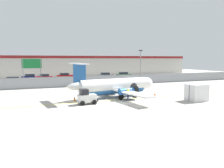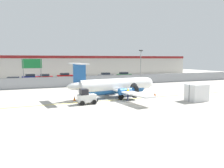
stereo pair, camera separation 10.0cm
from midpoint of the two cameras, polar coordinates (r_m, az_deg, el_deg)
name	(u,v)px [view 2 (the right image)]	position (r m, az deg, el deg)	size (l,w,h in m)	color
ground_plane	(116,100)	(29.35, 1.20, -4.18)	(140.00, 140.00, 0.01)	#ADA89E
perimeter_fence	(86,81)	(44.24, -6.83, 0.86)	(98.00, 0.10, 2.10)	gray
parking_lot_strip	(74,81)	(55.49, -9.84, 0.86)	(98.00, 17.00, 0.12)	#38383A
background_building	(62,66)	(73.46, -12.84, 4.66)	(91.00, 8.10, 6.50)	beige
commuter_airplane	(116,86)	(31.36, 1.15, -0.53)	(13.91, 16.07, 4.92)	white
baggage_tug	(86,97)	(26.67, -6.61, -3.45)	(2.39, 1.50, 1.88)	silver
ground_crew_worker	(128,93)	(28.91, 4.27, -2.45)	(0.45, 0.53, 1.70)	#191E4C
cargo_container	(196,93)	(30.63, 21.28, -2.09)	(2.44, 2.02, 2.20)	silver
traffic_cone_near_left	(155,94)	(32.84, 11.24, -2.60)	(0.36, 0.36, 0.64)	orange
traffic_cone_near_right	(74,98)	(29.24, -9.68, -3.69)	(0.36, 0.36, 0.64)	orange
parked_car_0	(13,81)	(51.11, -24.47, 0.83)	(4.39, 2.45, 1.58)	#19662D
parked_car_1	(31,77)	(59.23, -20.44, 1.71)	(4.32, 2.27, 1.58)	navy
parked_car_2	(44,77)	(57.93, -17.22, 1.73)	(4.23, 2.06, 1.58)	red
parked_car_3	(65,76)	(60.92, -12.11, 2.10)	(4.30, 2.21, 1.58)	red
parked_car_4	(82,77)	(54.77, -7.82, 1.70)	(4.33, 2.27, 1.58)	gray
parked_car_5	(102,79)	(50.85, -2.45, 1.38)	(4.27, 2.14, 1.58)	#B28C19
parked_car_6	(106,75)	(61.20, -1.54, 2.26)	(4.22, 2.03, 1.58)	slate
parked_car_7	(124,75)	(63.65, 3.23, 2.42)	(4.35, 2.32, 1.58)	#19662D
apron_light_pole	(141,65)	(44.63, 7.58, 5.00)	(0.70, 0.30, 7.27)	slate
highway_sign	(32,66)	(44.62, -20.09, 4.45)	(3.60, 0.14, 5.50)	slate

